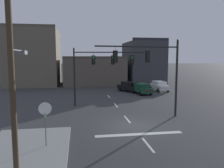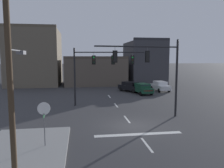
% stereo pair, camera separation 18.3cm
% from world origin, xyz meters
% --- Properties ---
extents(ground_plane, '(400.00, 400.00, 0.00)m').
position_xyz_m(ground_plane, '(0.00, 0.00, 0.00)').
color(ground_plane, '#353538').
extents(sidewalk_near_corner, '(5.00, 8.00, 0.15)m').
position_xyz_m(sidewalk_near_corner, '(-7.43, -4.00, 0.07)').
color(sidewalk_near_corner, gray).
rests_on(sidewalk_near_corner, ground).
extents(stop_bar_paint, '(6.40, 0.50, 0.01)m').
position_xyz_m(stop_bar_paint, '(0.00, -2.00, 0.00)').
color(stop_bar_paint, silver).
rests_on(stop_bar_paint, ground).
extents(lane_centreline, '(0.16, 26.40, 0.01)m').
position_xyz_m(lane_centreline, '(0.00, 2.00, 0.00)').
color(lane_centreline, silver).
rests_on(lane_centreline, ground).
extents(signal_mast_near_side, '(7.72, 1.00, 7.15)m').
position_xyz_m(signal_mast_near_side, '(2.53, 2.12, 4.78)').
color(signal_mast_near_side, black).
rests_on(signal_mast_near_side, ground).
extents(signal_mast_far_side, '(7.89, 1.24, 6.61)m').
position_xyz_m(signal_mast_far_side, '(-2.11, 8.16, 4.63)').
color(signal_mast_far_side, black).
rests_on(signal_mast_far_side, ground).
extents(stop_sign, '(0.76, 0.64, 2.83)m').
position_xyz_m(stop_sign, '(-6.28, -3.55, 2.14)').
color(stop_sign, '#56565B').
rests_on(stop_sign, ground).
extents(car_lot_nearside, '(2.15, 4.55, 1.61)m').
position_xyz_m(car_lot_nearside, '(9.06, 18.07, 0.86)').
color(car_lot_nearside, silver).
rests_on(car_lot_nearside, ground).
extents(car_lot_middle, '(3.81, 4.70, 1.61)m').
position_xyz_m(car_lot_middle, '(4.04, 18.04, 0.86)').
color(car_lot_middle, black).
rests_on(car_lot_middle, ground).
extents(car_lot_farside, '(2.47, 4.64, 1.61)m').
position_xyz_m(car_lot_farside, '(5.24, 15.52, 0.86)').
color(car_lot_farside, '#143D28').
rests_on(car_lot_farside, ground).
extents(utility_pole, '(2.20, 2.62, 9.48)m').
position_xyz_m(utility_pole, '(-7.17, -6.60, 5.12)').
color(utility_pole, '#423323').
rests_on(utility_pole, ground).
extents(building_row, '(31.09, 11.26, 11.39)m').
position_xyz_m(building_row, '(-3.86, 29.96, 4.48)').
color(building_row, '#665B4C').
rests_on(building_row, ground).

